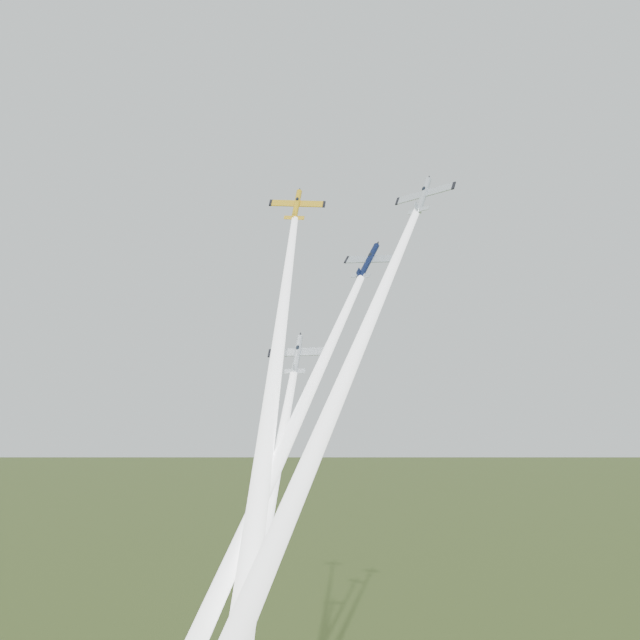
# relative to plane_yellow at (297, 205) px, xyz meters

# --- Properties ---
(plane_yellow) EXTENTS (9.88, 9.06, 7.78)m
(plane_yellow) POSITION_rel_plane_yellow_xyz_m (0.00, 0.00, 0.00)
(plane_yellow) COLOR yellow
(smoke_trail_yellow) EXTENTS (17.54, 38.53, 49.57)m
(smoke_trail_yellow) POSITION_rel_plane_yellow_xyz_m (7.89, -19.66, -26.45)
(smoke_trail_yellow) COLOR white
(plane_navy) EXTENTS (8.90, 6.69, 7.47)m
(plane_navy) POSITION_rel_plane_yellow_xyz_m (13.76, -4.82, -10.13)
(plane_navy) COLOR #0C1537
(smoke_trail_navy) EXTENTS (7.75, 46.93, 57.64)m
(smoke_trail_navy) POSITION_rel_plane_yellow_xyz_m (11.11, -29.09, -40.62)
(smoke_trail_navy) COLOR white
(plane_silver_right) EXTENTS (9.06, 7.53, 8.63)m
(plane_silver_right) POSITION_rel_plane_yellow_xyz_m (20.88, -2.73, -1.52)
(plane_silver_right) COLOR silver
(smoke_trail_silver_right) EXTENTS (7.18, 40.82, 49.98)m
(smoke_trail_silver_right) POSITION_rel_plane_yellow_xyz_m (18.51, -23.94, -28.18)
(smoke_trail_silver_right) COLOR white
(plane_silver_low) EXTENTS (9.38, 7.82, 7.11)m
(plane_silver_low) POSITION_rel_plane_yellow_xyz_m (7.21, -12.67, -22.86)
(plane_silver_low) COLOR silver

